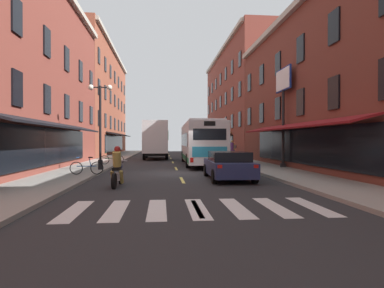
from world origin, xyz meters
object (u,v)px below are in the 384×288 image
at_px(transit_bus, 200,143).
at_px(bicycle_mid, 87,167).
at_px(sedan_mid, 156,149).
at_px(motorcycle_rider, 117,169).
at_px(box_truck, 156,140).
at_px(sedan_near, 228,165).
at_px(pedestrian_mid, 232,149).
at_px(pedestrian_near, 234,149).
at_px(street_lamp_twin, 100,123).
at_px(billboard_sign, 283,93).
at_px(bicycle_near, 112,159).

height_order(transit_bus, bicycle_mid, transit_bus).
xyz_separation_m(sedan_mid, motorcycle_rider, (-1.09, -31.55, 0.01)).
xyz_separation_m(box_truck, motorcycle_rider, (-1.23, -20.20, -1.26)).
height_order(sedan_near, pedestrian_mid, pedestrian_mid).
bearing_deg(sedan_mid, pedestrian_mid, -56.57).
bearing_deg(pedestrian_mid, transit_bus, -20.38).
distance_m(motorcycle_rider, pedestrian_near, 23.31).
relative_size(motorcycle_rider, bicycle_mid, 1.21).
xyz_separation_m(pedestrian_near, street_lamp_twin, (-11.48, -14.76, 1.99)).
bearing_deg(street_lamp_twin, billboard_sign, 4.31).
height_order(pedestrian_near, pedestrian_mid, pedestrian_mid).
xyz_separation_m(billboard_sign, motorcycle_rider, (-9.83, -7.36, -4.31)).
bearing_deg(transit_bus, pedestrian_mid, 60.99).
distance_m(billboard_sign, motorcycle_rider, 13.01).
height_order(bicycle_near, bicycle_mid, same).
bearing_deg(bicycle_near, box_truck, 71.30).
bearing_deg(sedan_mid, sedan_near, -82.45).
bearing_deg(transit_bus, bicycle_mid, -129.60).
distance_m(motorcycle_rider, bicycle_near, 11.23).
height_order(sedan_mid, street_lamp_twin, street_lamp_twin).
bearing_deg(motorcycle_rider, box_truck, 86.53).
bearing_deg(bicycle_near, motorcycle_rider, -80.43).
relative_size(bicycle_near, street_lamp_twin, 0.34).
distance_m(box_truck, sedan_mid, 11.42).
bearing_deg(motorcycle_rider, street_lamp_twin, 106.12).
bearing_deg(transit_bus, motorcycle_rider, -112.11).
xyz_separation_m(billboard_sign, sedan_mid, (-8.74, 24.18, -4.32)).
distance_m(box_truck, motorcycle_rider, 20.28).
bearing_deg(pedestrian_near, sedan_mid, 76.09).
distance_m(billboard_sign, bicycle_mid, 13.23).
relative_size(motorcycle_rider, bicycle_near, 1.21).
distance_m(sedan_mid, pedestrian_mid, 14.44).
bearing_deg(box_truck, transit_bus, -66.25).
distance_m(billboard_sign, pedestrian_near, 14.45).
height_order(bicycle_near, pedestrian_near, pedestrian_near).
height_order(bicycle_mid, pedestrian_near, pedestrian_near).
relative_size(sedan_near, pedestrian_near, 2.83).
bearing_deg(pedestrian_near, bicycle_mid, -176.93).
relative_size(billboard_sign, bicycle_mid, 3.82).
relative_size(sedan_mid, street_lamp_twin, 0.94).
bearing_deg(sedan_near, street_lamp_twin, 146.60).
distance_m(pedestrian_mid, street_lamp_twin, 17.10).
bearing_deg(sedan_near, motorcycle_rider, -158.83).
relative_size(billboard_sign, pedestrian_near, 4.06).
xyz_separation_m(motorcycle_rider, pedestrian_mid, (9.04, 19.50, 0.36)).
bearing_deg(box_truck, pedestrian_near, 7.03).
bearing_deg(pedestrian_mid, pedestrian_near, 170.65).
bearing_deg(transit_bus, sedan_mid, 100.89).
bearing_deg(bicycle_near, bicycle_mid, -91.31).
height_order(box_truck, street_lamp_twin, street_lamp_twin).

